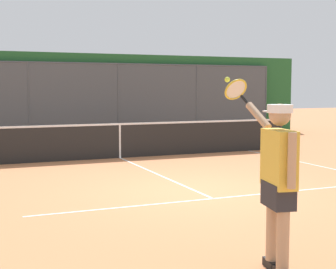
# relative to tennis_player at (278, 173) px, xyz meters

# --- Properties ---
(ground_plane) EXTENTS (60.00, 60.00, 0.00)m
(ground_plane) POSITION_rel_tennis_player_xyz_m (-1.02, -4.07, -1.05)
(ground_plane) COLOR #C67A4C
(court_line_markings) EXTENTS (8.31, 10.06, 0.01)m
(court_line_markings) POSITION_rel_tennis_player_xyz_m (-1.02, -3.06, -1.05)
(court_line_markings) COLOR white
(court_line_markings) RESTS_ON ground
(fence_backdrop) EXTENTS (20.07, 1.37, 3.26)m
(fence_backdrop) POSITION_rel_tennis_player_xyz_m (-1.02, -15.26, 0.56)
(fence_backdrop) COLOR #474C51
(fence_backdrop) RESTS_ON ground
(tennis_net) EXTENTS (10.68, 0.09, 1.07)m
(tennis_net) POSITION_rel_tennis_player_xyz_m (-1.02, -8.87, -0.56)
(tennis_net) COLOR #2D2D2D
(tennis_net) RESTS_ON ground
(tennis_player) EXTENTS (0.32, 1.46, 2.07)m
(tennis_player) POSITION_rel_tennis_player_xyz_m (0.00, 0.00, 0.00)
(tennis_player) COLOR black
(tennis_player) RESTS_ON ground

